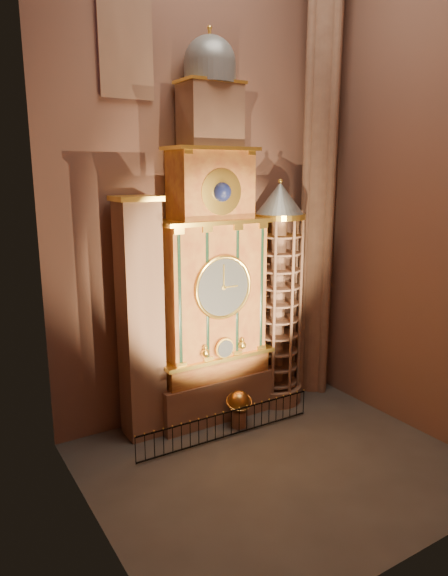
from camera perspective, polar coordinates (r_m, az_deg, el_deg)
floor at (r=21.22m, az=5.85°, el=-18.90°), size 14.00×14.00×0.00m
wall_back at (r=23.06m, az=-2.80°, el=12.51°), size 22.00×0.00×22.00m
wall_left at (r=14.78m, az=-15.69°, el=11.81°), size 0.00×22.00×22.00m
wall_right at (r=23.03m, az=20.79°, el=11.70°), size 0.00×22.00×22.00m
astronomical_clock at (r=22.61m, az=-1.41°, el=1.48°), size 5.60×2.41×16.70m
portrait_tower at (r=21.53m, az=-9.27°, el=-3.47°), size 1.80×1.60×10.20m
stair_turret at (r=24.62m, az=5.97°, el=-1.00°), size 2.50×2.50×10.80m
gothic_pier at (r=25.79m, az=10.56°, el=12.36°), size 2.04×2.04×22.00m
stained_glass_window at (r=22.26m, az=-10.95°, el=26.58°), size 2.20×0.14×5.20m
celestial_globe at (r=23.29m, az=1.69°, el=-12.92°), size 1.46×1.41×1.69m
iron_railing at (r=22.55m, az=0.38°, el=-14.92°), size 8.28×0.19×1.16m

